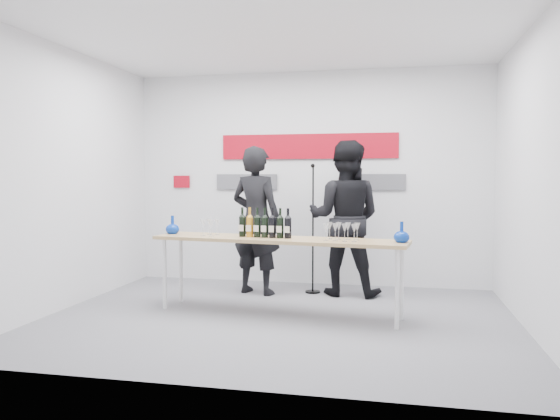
{
  "coord_description": "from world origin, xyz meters",
  "views": [
    {
      "loc": [
        1.21,
        -5.65,
        1.51
      ],
      "look_at": [
        -0.05,
        0.27,
        1.15
      ],
      "focal_mm": 35.0,
      "sensor_mm": 36.0,
      "label": 1
    }
  ],
  "objects_px": {
    "tasting_table": "(278,244)",
    "mic_stand": "(313,254)",
    "presenter_right": "(345,218)",
    "presenter_left": "(256,220)"
  },
  "relations": [
    {
      "from": "tasting_table",
      "to": "mic_stand",
      "type": "xyz_separation_m",
      "value": [
        0.21,
        1.19,
        -0.27
      ]
    },
    {
      "from": "presenter_left",
      "to": "mic_stand",
      "type": "bearing_deg",
      "value": -147.98
    },
    {
      "from": "mic_stand",
      "to": "presenter_left",
      "type": "bearing_deg",
      "value": -159.91
    },
    {
      "from": "tasting_table",
      "to": "presenter_right",
      "type": "height_order",
      "value": "presenter_right"
    },
    {
      "from": "tasting_table",
      "to": "presenter_right",
      "type": "xyz_separation_m",
      "value": [
        0.62,
        1.18,
        0.21
      ]
    },
    {
      "from": "presenter_right",
      "to": "mic_stand",
      "type": "distance_m",
      "value": 0.63
    },
    {
      "from": "presenter_right",
      "to": "mic_stand",
      "type": "relative_size",
      "value": 1.17
    },
    {
      "from": "presenter_left",
      "to": "presenter_right",
      "type": "distance_m",
      "value": 1.14
    },
    {
      "from": "presenter_left",
      "to": "mic_stand",
      "type": "distance_m",
      "value": 0.86
    },
    {
      "from": "mic_stand",
      "to": "tasting_table",
      "type": "bearing_deg",
      "value": -95.09
    }
  ]
}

